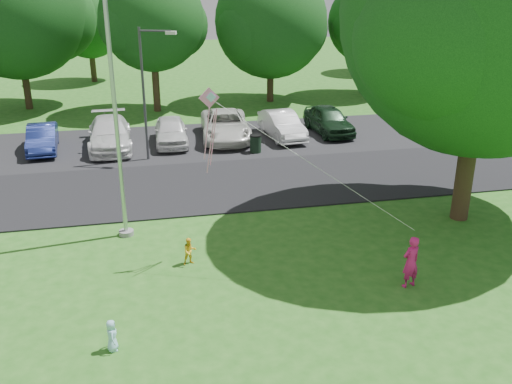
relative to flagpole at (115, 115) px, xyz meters
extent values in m
plane|color=#26641A|center=(3.50, -5.00, -4.17)|extent=(120.00, 120.00, 0.00)
cube|color=black|center=(3.50, 4.00, -4.14)|extent=(60.00, 6.00, 0.06)
cube|color=black|center=(3.50, 10.50, -4.14)|extent=(42.00, 7.00, 0.06)
cylinder|color=#B7BABF|center=(0.00, 0.00, 0.83)|extent=(0.14, 0.14, 10.00)
cylinder|color=gray|center=(0.00, 0.00, -4.09)|extent=(0.50, 0.50, 0.16)
cylinder|color=#3F3F44|center=(1.01, 8.00, -1.14)|extent=(0.12, 0.12, 6.06)
cylinder|color=#3F3F44|center=(1.68, 7.77, 1.74)|extent=(1.36, 0.55, 0.08)
cube|color=silver|center=(2.34, 7.53, 1.67)|extent=(0.50, 0.36, 0.14)
cylinder|color=black|center=(6.17, 8.00, -3.73)|extent=(0.55, 0.55, 0.88)
cylinder|color=black|center=(6.17, 8.00, -3.26)|extent=(0.58, 0.58, 0.05)
cylinder|color=#332316|center=(11.79, -1.05, -2.22)|extent=(0.62, 0.62, 3.90)
sphere|color=#0F3812|center=(11.79, -1.05, 3.02)|extent=(9.39, 9.39, 9.39)
sphere|color=#0F3812|center=(9.92, -2.23, 2.55)|extent=(5.64, 5.64, 5.64)
sphere|color=#0F3812|center=(9.49, -2.05, 2.33)|extent=(4.88, 4.88, 4.88)
cylinder|color=#332316|center=(-6.10, 20.24, -2.57)|extent=(0.44, 0.44, 3.19)
sphere|color=#0F3812|center=(-6.10, 20.24, 2.00)|extent=(8.50, 8.50, 8.50)
sphere|color=#0F3812|center=(-4.18, 21.09, 1.37)|extent=(5.53, 5.53, 5.53)
cylinder|color=#332316|center=(1.92, 17.90, -2.45)|extent=(0.44, 0.44, 3.43)
sphere|color=#0F3812|center=(1.92, 17.90, 1.45)|extent=(6.27, 6.27, 6.27)
sphere|color=#0F3812|center=(3.33, 18.53, 0.98)|extent=(4.07, 4.07, 4.07)
sphere|color=#0F3812|center=(0.66, 17.12, 1.14)|extent=(3.76, 3.76, 3.76)
cylinder|color=#332316|center=(9.53, 19.17, -2.84)|extent=(0.44, 0.44, 2.66)
sphere|color=#0F3812|center=(9.53, 19.17, 1.03)|extent=(7.27, 7.27, 7.27)
sphere|color=#0F3812|center=(11.16, 19.89, 0.49)|extent=(4.72, 4.72, 4.72)
sphere|color=#0F3812|center=(8.07, 18.26, 0.67)|extent=(4.36, 4.36, 4.36)
cylinder|color=#332316|center=(16.62, 19.89, -2.66)|extent=(0.44, 0.44, 3.02)
sphere|color=#0F3812|center=(16.62, 19.89, 0.84)|extent=(5.67, 5.67, 5.67)
sphere|color=#0F3812|center=(17.89, 20.46, 0.41)|extent=(3.68, 3.68, 3.68)
sphere|color=#0F3812|center=(15.48, 19.18, 0.55)|extent=(3.40, 3.40, 3.40)
cylinder|color=#332316|center=(25.42, 17.25, -2.45)|extent=(0.44, 0.44, 3.42)
sphere|color=#0F3812|center=(23.67, 16.15, 1.89)|extent=(5.26, 5.26, 5.26)
cylinder|color=#332316|center=(-2.50, 29.00, -2.87)|extent=(0.44, 0.44, 2.60)
sphere|color=#0F3812|center=(-2.50, 29.00, 0.25)|extent=(5.20, 5.20, 5.20)
sphere|color=#0F3812|center=(-1.33, 29.52, -0.14)|extent=(3.38, 3.38, 3.38)
sphere|color=#0F3812|center=(-3.54, 28.35, -0.01)|extent=(3.12, 3.12, 3.12)
cylinder|color=#332316|center=(21.50, 28.50, -2.87)|extent=(0.44, 0.44, 2.60)
sphere|color=#0F3812|center=(21.50, 28.50, 0.25)|extent=(5.20, 5.20, 5.20)
sphere|color=#0F3812|center=(22.67, 29.02, -0.14)|extent=(3.38, 3.38, 3.38)
sphere|color=#0F3812|center=(20.46, 27.85, -0.01)|extent=(3.12, 3.12, 3.12)
imported|color=navy|center=(-3.98, 10.37, -3.47)|extent=(1.63, 3.94, 1.27)
imported|color=silver|center=(-0.76, 10.22, -3.38)|extent=(2.20, 5.09, 1.46)
imported|color=silver|center=(2.26, 10.26, -3.43)|extent=(1.72, 4.03, 1.36)
imported|color=silver|center=(5.10, 10.61, -3.38)|extent=(2.83, 5.40, 1.45)
imported|color=silver|center=(8.06, 10.23, -3.42)|extent=(1.83, 4.27, 1.37)
imported|color=black|center=(10.76, 10.60, -3.38)|extent=(1.97, 4.36, 1.45)
imported|color=#CE1B6C|center=(7.87, -5.07, -3.39)|extent=(0.65, 0.52, 1.55)
imported|color=yellow|center=(1.92, -2.49, -3.73)|extent=(0.49, 0.42, 0.87)
imported|color=#9AD7EC|center=(-0.30, -6.33, -3.76)|extent=(0.29, 0.41, 0.81)
cube|color=pink|center=(2.69, -2.18, 0.88)|extent=(0.60, 0.08, 0.60)
cube|color=#8CC6E5|center=(2.74, -2.21, 0.90)|extent=(0.29, 0.05, 0.29)
cylinder|color=white|center=(5.28, -3.63, -0.77)|extent=(5.19, 2.90, 3.30)
cylinder|color=pink|center=(2.59, -2.18, -0.17)|extent=(0.20, 0.25, 1.59)
cylinder|color=pink|center=(2.79, -2.13, -0.30)|extent=(0.22, 0.42, 1.82)
cylinder|color=pink|center=(2.69, -2.26, -0.43)|extent=(0.24, 0.61, 2.03)
camera|label=1|loc=(0.70, -18.00, 4.30)|focal=40.00mm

